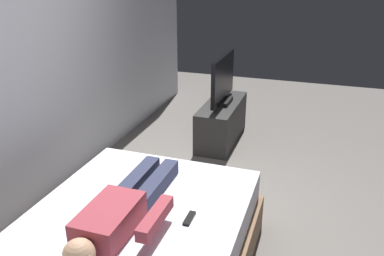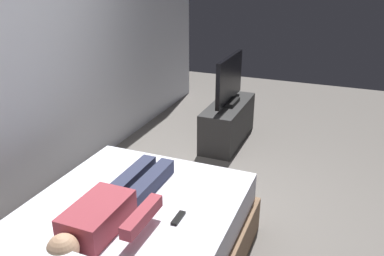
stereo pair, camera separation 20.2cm
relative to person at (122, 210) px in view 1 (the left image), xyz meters
name	(u,v)px [view 1 (the left image)]	position (x,y,z in m)	size (l,w,h in m)	color
ground_plane	(206,234)	(0.71, -0.35, -0.62)	(10.00, 10.00, 0.00)	slate
back_wall	(47,45)	(1.11, 1.29, 0.78)	(6.40, 0.10, 2.80)	silver
person	(122,210)	(0.00, 0.00, 0.00)	(1.26, 0.46, 0.18)	#993842
remote	(189,218)	(0.15, -0.40, -0.07)	(0.15, 0.04, 0.02)	black
tv_stand	(222,122)	(2.60, 0.01, -0.37)	(1.10, 0.40, 0.50)	#2D2D2D
tv	(223,81)	(2.60, 0.01, 0.16)	(0.88, 0.20, 0.59)	black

